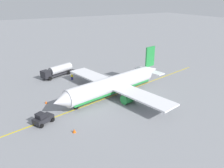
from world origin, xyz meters
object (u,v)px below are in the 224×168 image
airplane (114,85)px  safety_cone_nose (46,102)px  fuel_tanker (58,70)px  pushback_tug (43,118)px  safety_cone_wingtip (74,131)px  refueling_worker (72,77)px

airplane → safety_cone_nose: airplane is taller
airplane → safety_cone_nose: 15.57m
fuel_tanker → airplane: bearing=109.9°
fuel_tanker → pushback_tug: size_ratio=2.61×
pushback_tug → safety_cone_nose: pushback_tug is taller
safety_cone_nose → safety_cone_wingtip: bearing=95.4°
safety_cone_nose → safety_cone_wingtip: safety_cone_wingtip is taller
airplane → safety_cone_nose: bearing=-13.4°
safety_cone_wingtip → fuel_tanker: bearing=-102.2°
airplane → fuel_tanker: bearing=-70.1°
pushback_tug → refueling_worker: bearing=-123.5°
refueling_worker → safety_cone_wingtip: 26.65m
airplane → refueling_worker: (4.74, -14.95, -1.88)m
pushback_tug → airplane: bearing=-165.7°
fuel_tanker → safety_cone_nose: 18.11m
pushback_tug → refueling_worker: 23.27m
airplane → safety_cone_wingtip: 17.20m
safety_cone_nose → airplane: bearing=166.6°
pushback_tug → safety_cone_wingtip: pushback_tug is taller
airplane → fuel_tanker: (7.20, -19.87, -0.98)m
fuel_tanker → safety_cone_nose: fuel_tanker is taller
fuel_tanker → refueling_worker: size_ratio=6.27×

